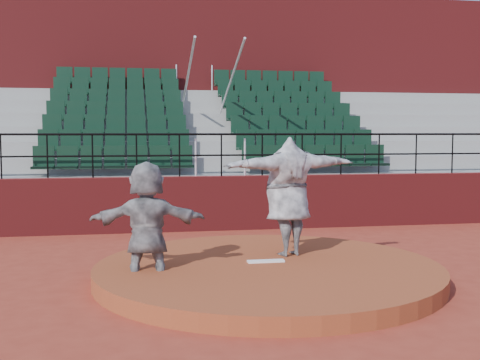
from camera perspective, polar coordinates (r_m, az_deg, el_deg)
The scene contains 9 objects.
ground at distance 9.74m, azimuth 2.66°, elevation -9.40°, with size 90.00×90.00×0.00m, color maroon.
pitchers_mound at distance 9.71m, azimuth 2.66°, elevation -8.68°, with size 5.50×5.50×0.25m, color brown.
pitching_rubber at distance 9.82m, azimuth 2.47°, elevation -7.69°, with size 0.60×0.15×0.03m, color white.
boundary_wall at distance 14.47m, azimuth -1.77°, elevation -2.19°, with size 24.00×0.30×1.30m, color maroon.
wall_railing at distance 14.37m, azimuth -1.78°, elevation 3.28°, with size 24.04×0.05×1.03m.
seating_deck at distance 18.00m, azimuth -3.49°, elevation 1.69°, with size 24.00×5.97×4.63m.
press_box_facade at distance 21.94m, azimuth -4.75°, elevation 7.67°, with size 24.00×3.00×7.10m, color maroon.
pitcher at distance 10.24m, azimuth 4.59°, elevation -1.55°, with size 2.48×0.68×2.02m, color black.
fielder at distance 9.26m, azimuth -8.79°, elevation -4.14°, with size 1.77×0.56×1.91m, color black.
Camera 1 is at (-2.12, -9.21, 2.34)m, focal length 45.00 mm.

